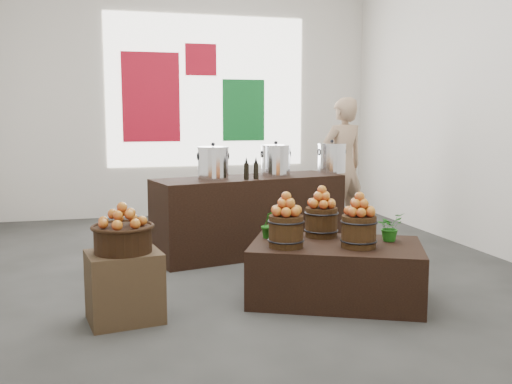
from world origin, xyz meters
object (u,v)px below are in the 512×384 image
object	(u,v)px
stock_pot_right	(332,159)
counter	(249,216)
stock_pot_center	(276,161)
stock_pot_left	(213,164)
wicker_basket	(123,239)
shopper	(342,165)
crate	(125,287)
display_table	(336,272)

from	to	relation	value
stock_pot_right	counter	bearing A→B (deg)	-166.68
stock_pot_right	stock_pot_center	bearing A→B (deg)	-166.68
stock_pot_left	stock_pot_right	distance (m)	1.61
stock_pot_center	stock_pot_left	bearing A→B (deg)	-166.68
stock_pot_center	stock_pot_right	world-z (taller)	same
wicker_basket	shopper	bearing A→B (deg)	43.00
shopper	crate	bearing A→B (deg)	28.35
counter	stock_pot_right	world-z (taller)	stock_pot_right
crate	stock_pot_right	world-z (taller)	stock_pot_right
counter	stock_pot_right	size ratio (longest dim) A/B	6.47
shopper	counter	bearing A→B (deg)	16.51
counter	shopper	world-z (taller)	shopper
counter	stock_pot_left	size ratio (longest dim) A/B	6.47
display_table	stock_pot_center	size ratio (longest dim) A/B	4.27
display_table	shopper	distance (m)	3.12
crate	stock_pot_left	size ratio (longest dim) A/B	1.62
wicker_basket	display_table	world-z (taller)	wicker_basket
counter	stock_pot_left	world-z (taller)	stock_pot_left
stock_pot_center	shopper	world-z (taller)	shopper
stock_pot_center	wicker_basket	bearing A→B (deg)	-132.74
crate	display_table	size ratio (longest dim) A/B	0.38
stock_pot_left	counter	bearing A→B (deg)	13.32
stock_pot_center	shopper	size ratio (longest dim) A/B	0.18
stock_pot_left	stock_pot_center	xyz separation A→B (m)	(0.79, 0.19, 0.00)
crate	stock_pot_center	xyz separation A→B (m)	(1.83, 1.98, 0.80)
counter	stock_pot_center	world-z (taller)	stock_pot_center
crate	stock_pot_left	xyz separation A→B (m)	(1.05, 1.80, 0.80)
stock_pot_left	stock_pot_right	xyz separation A→B (m)	(1.57, 0.37, 0.00)
crate	wicker_basket	distance (m)	0.38
stock_pot_right	crate	bearing A→B (deg)	-140.36
stock_pot_left	shopper	bearing A→B (deg)	27.63
stock_pot_right	shopper	distance (m)	0.82
display_table	stock_pot_left	xyz separation A→B (m)	(-0.76, 1.73, 0.83)
crate	wicker_basket	world-z (taller)	wicker_basket
crate	display_table	distance (m)	1.81
wicker_basket	stock_pot_left	distance (m)	2.12
counter	shopper	distance (m)	1.89
crate	display_table	xyz separation A→B (m)	(1.81, 0.06, -0.02)
counter	shopper	bearing A→B (deg)	17.83
crate	stock_pot_right	distance (m)	3.49
stock_pot_right	display_table	bearing A→B (deg)	-110.95
display_table	counter	xyz separation A→B (m)	(-0.32, 1.84, 0.20)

